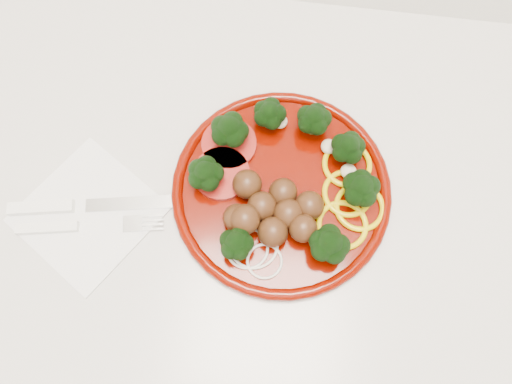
# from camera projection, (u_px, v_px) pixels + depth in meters

# --- Properties ---
(counter) EXTENTS (2.40, 0.60, 0.90)m
(counter) POSITION_uv_depth(u_px,v_px,m) (268.00, 266.00, 1.04)
(counter) COLOR silver
(counter) RESTS_ON ground
(plate) EXTENTS (0.27, 0.27, 0.06)m
(plate) POSITION_uv_depth(u_px,v_px,m) (282.00, 187.00, 0.60)
(plate) COLOR #510700
(plate) RESTS_ON counter
(napkin) EXTENTS (0.20, 0.20, 0.00)m
(napkin) POSITION_uv_depth(u_px,v_px,m) (88.00, 214.00, 0.61)
(napkin) COLOR white
(napkin) RESTS_ON counter
(knife) EXTENTS (0.20, 0.05, 0.01)m
(knife) POSITION_uv_depth(u_px,v_px,m) (69.00, 206.00, 0.60)
(knife) COLOR silver
(knife) RESTS_ON napkin
(fork) EXTENTS (0.18, 0.05, 0.01)m
(fork) POSITION_uv_depth(u_px,v_px,m) (65.00, 227.00, 0.60)
(fork) COLOR white
(fork) RESTS_ON napkin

